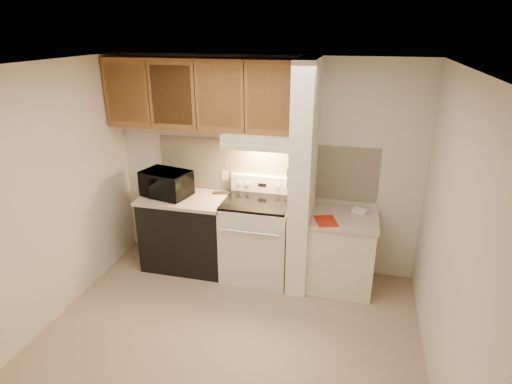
% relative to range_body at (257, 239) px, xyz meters
% --- Properties ---
extents(floor, '(3.60, 3.60, 0.00)m').
position_rel_range_body_xyz_m(floor, '(0.00, -1.16, -0.46)').
color(floor, tan).
rests_on(floor, ground).
extents(ceiling, '(3.60, 3.60, 0.00)m').
position_rel_range_body_xyz_m(ceiling, '(0.00, -1.16, 2.04)').
color(ceiling, white).
rests_on(ceiling, wall_back).
extents(wall_back, '(3.60, 2.50, 0.02)m').
position_rel_range_body_xyz_m(wall_back, '(0.00, 0.34, 0.79)').
color(wall_back, beige).
rests_on(wall_back, floor).
extents(wall_left, '(0.02, 3.00, 2.50)m').
position_rel_range_body_xyz_m(wall_left, '(-1.80, -1.16, 0.79)').
color(wall_left, beige).
rests_on(wall_left, floor).
extents(wall_right, '(0.02, 3.00, 2.50)m').
position_rel_range_body_xyz_m(wall_right, '(1.80, -1.16, 0.79)').
color(wall_right, beige).
rests_on(wall_right, floor).
extents(backsplash, '(2.60, 0.02, 0.63)m').
position_rel_range_body_xyz_m(backsplash, '(0.00, 0.33, 0.78)').
color(backsplash, '#F9E8C7').
rests_on(backsplash, wall_back).
extents(range_body, '(0.76, 0.65, 0.92)m').
position_rel_range_body_xyz_m(range_body, '(0.00, 0.00, 0.00)').
color(range_body, silver).
rests_on(range_body, floor).
extents(oven_window, '(0.50, 0.01, 0.30)m').
position_rel_range_body_xyz_m(oven_window, '(0.00, -0.32, 0.04)').
color(oven_window, black).
rests_on(oven_window, range_body).
extents(oven_handle, '(0.65, 0.02, 0.02)m').
position_rel_range_body_xyz_m(oven_handle, '(0.00, -0.35, 0.26)').
color(oven_handle, silver).
rests_on(oven_handle, range_body).
extents(cooktop, '(0.74, 0.64, 0.03)m').
position_rel_range_body_xyz_m(cooktop, '(0.00, 0.00, 0.48)').
color(cooktop, black).
rests_on(cooktop, range_body).
extents(range_backguard, '(0.76, 0.08, 0.20)m').
position_rel_range_body_xyz_m(range_backguard, '(0.00, 0.28, 0.59)').
color(range_backguard, silver).
rests_on(range_backguard, range_body).
extents(range_display, '(0.10, 0.01, 0.04)m').
position_rel_range_body_xyz_m(range_display, '(0.00, 0.24, 0.59)').
color(range_display, black).
rests_on(range_display, range_backguard).
extents(range_knob_left_outer, '(0.05, 0.02, 0.05)m').
position_rel_range_body_xyz_m(range_knob_left_outer, '(-0.28, 0.24, 0.59)').
color(range_knob_left_outer, silver).
rests_on(range_knob_left_outer, range_backguard).
extents(range_knob_left_inner, '(0.05, 0.02, 0.05)m').
position_rel_range_body_xyz_m(range_knob_left_inner, '(-0.18, 0.24, 0.59)').
color(range_knob_left_inner, silver).
rests_on(range_knob_left_inner, range_backguard).
extents(range_knob_right_inner, '(0.05, 0.02, 0.05)m').
position_rel_range_body_xyz_m(range_knob_right_inner, '(0.18, 0.24, 0.59)').
color(range_knob_right_inner, silver).
rests_on(range_knob_right_inner, range_backguard).
extents(range_knob_right_outer, '(0.05, 0.02, 0.05)m').
position_rel_range_body_xyz_m(range_knob_right_outer, '(0.28, 0.24, 0.59)').
color(range_knob_right_outer, silver).
rests_on(range_knob_right_outer, range_backguard).
extents(dishwasher_front, '(1.00, 0.63, 0.87)m').
position_rel_range_body_xyz_m(dishwasher_front, '(-0.88, 0.01, -0.03)').
color(dishwasher_front, black).
rests_on(dishwasher_front, floor).
extents(left_countertop, '(1.04, 0.67, 0.04)m').
position_rel_range_body_xyz_m(left_countertop, '(-0.88, 0.01, 0.43)').
color(left_countertop, beige).
rests_on(left_countertop, dishwasher_front).
extents(spoon_rest, '(0.24, 0.11, 0.02)m').
position_rel_range_body_xyz_m(spoon_rest, '(-0.48, 0.21, 0.46)').
color(spoon_rest, black).
rests_on(spoon_rest, left_countertop).
extents(teal_jar, '(0.11, 0.11, 0.11)m').
position_rel_range_body_xyz_m(teal_jar, '(-1.18, 0.23, 0.50)').
color(teal_jar, '#2D716D').
rests_on(teal_jar, left_countertop).
extents(outlet, '(0.08, 0.01, 0.12)m').
position_rel_range_body_xyz_m(outlet, '(-0.48, 0.32, 0.64)').
color(outlet, beige).
rests_on(outlet, backsplash).
extents(microwave, '(0.62, 0.48, 0.30)m').
position_rel_range_body_xyz_m(microwave, '(-1.10, -0.01, 0.60)').
color(microwave, black).
rests_on(microwave, left_countertop).
extents(partition_pillar, '(0.22, 0.70, 2.50)m').
position_rel_range_body_xyz_m(partition_pillar, '(0.51, -0.01, 0.79)').
color(partition_pillar, white).
rests_on(partition_pillar, floor).
extents(pillar_trim, '(0.01, 0.70, 0.04)m').
position_rel_range_body_xyz_m(pillar_trim, '(0.39, -0.01, 0.84)').
color(pillar_trim, brown).
rests_on(pillar_trim, partition_pillar).
extents(knife_strip, '(0.02, 0.42, 0.04)m').
position_rel_range_body_xyz_m(knife_strip, '(0.39, -0.06, 0.86)').
color(knife_strip, black).
rests_on(knife_strip, partition_pillar).
extents(knife_blade_a, '(0.01, 0.03, 0.16)m').
position_rel_range_body_xyz_m(knife_blade_a, '(0.38, -0.23, 0.76)').
color(knife_blade_a, silver).
rests_on(knife_blade_a, knife_strip).
extents(knife_handle_a, '(0.02, 0.02, 0.10)m').
position_rel_range_body_xyz_m(knife_handle_a, '(0.38, -0.21, 0.91)').
color(knife_handle_a, black).
rests_on(knife_handle_a, knife_strip).
extents(knife_blade_b, '(0.01, 0.04, 0.18)m').
position_rel_range_body_xyz_m(knife_blade_b, '(0.38, -0.12, 0.75)').
color(knife_blade_b, silver).
rests_on(knife_blade_b, knife_strip).
extents(knife_handle_b, '(0.02, 0.02, 0.10)m').
position_rel_range_body_xyz_m(knife_handle_b, '(0.38, -0.14, 0.91)').
color(knife_handle_b, black).
rests_on(knife_handle_b, knife_strip).
extents(knife_blade_c, '(0.01, 0.04, 0.20)m').
position_rel_range_body_xyz_m(knife_blade_c, '(0.38, -0.05, 0.74)').
color(knife_blade_c, silver).
rests_on(knife_blade_c, knife_strip).
extents(knife_handle_c, '(0.02, 0.02, 0.10)m').
position_rel_range_body_xyz_m(knife_handle_c, '(0.38, -0.04, 0.91)').
color(knife_handle_c, black).
rests_on(knife_handle_c, knife_strip).
extents(knife_blade_d, '(0.01, 0.04, 0.16)m').
position_rel_range_body_xyz_m(knife_blade_d, '(0.38, 0.04, 0.76)').
color(knife_blade_d, silver).
rests_on(knife_blade_d, knife_strip).
extents(knife_handle_d, '(0.02, 0.02, 0.10)m').
position_rel_range_body_xyz_m(knife_handle_d, '(0.38, 0.03, 0.91)').
color(knife_handle_d, black).
rests_on(knife_handle_d, knife_strip).
extents(knife_blade_e, '(0.01, 0.04, 0.18)m').
position_rel_range_body_xyz_m(knife_blade_e, '(0.38, 0.11, 0.75)').
color(knife_blade_e, silver).
rests_on(knife_blade_e, knife_strip).
extents(knife_handle_e, '(0.02, 0.02, 0.10)m').
position_rel_range_body_xyz_m(knife_handle_e, '(0.38, 0.10, 0.91)').
color(knife_handle_e, black).
rests_on(knife_handle_e, knife_strip).
extents(oven_mitt, '(0.03, 0.09, 0.22)m').
position_rel_range_body_xyz_m(oven_mitt, '(0.38, 0.17, 0.75)').
color(oven_mitt, slate).
rests_on(oven_mitt, partition_pillar).
extents(right_cab_base, '(0.70, 0.60, 0.81)m').
position_rel_range_body_xyz_m(right_cab_base, '(0.97, -0.01, -0.06)').
color(right_cab_base, beige).
rests_on(right_cab_base, floor).
extents(right_countertop, '(0.74, 0.64, 0.04)m').
position_rel_range_body_xyz_m(right_countertop, '(0.97, -0.01, 0.37)').
color(right_countertop, beige).
rests_on(right_countertop, right_cab_base).
extents(red_folder, '(0.29, 0.34, 0.01)m').
position_rel_range_body_xyz_m(red_folder, '(0.79, -0.16, 0.39)').
color(red_folder, '#B4220F').
rests_on(red_folder, right_countertop).
extents(white_box, '(0.19, 0.16, 0.04)m').
position_rel_range_body_xyz_m(white_box, '(1.13, 0.17, 0.41)').
color(white_box, white).
rests_on(white_box, right_countertop).
extents(range_hood, '(0.78, 0.44, 0.15)m').
position_rel_range_body_xyz_m(range_hood, '(0.00, 0.12, 1.17)').
color(range_hood, beige).
rests_on(range_hood, upper_cabinets).
extents(hood_lip, '(0.78, 0.04, 0.06)m').
position_rel_range_body_xyz_m(hood_lip, '(0.00, -0.08, 1.12)').
color(hood_lip, beige).
rests_on(hood_lip, range_hood).
extents(upper_cabinets, '(2.18, 0.33, 0.77)m').
position_rel_range_body_xyz_m(upper_cabinets, '(-0.69, 0.17, 1.62)').
color(upper_cabinets, brown).
rests_on(upper_cabinets, wall_back).
extents(cab_door_a, '(0.46, 0.01, 0.63)m').
position_rel_range_body_xyz_m(cab_door_a, '(-1.51, 0.01, 1.62)').
color(cab_door_a, brown).
rests_on(cab_door_a, upper_cabinets).
extents(cab_gap_a, '(0.01, 0.01, 0.73)m').
position_rel_range_body_xyz_m(cab_gap_a, '(-1.23, 0.01, 1.62)').
color(cab_gap_a, black).
rests_on(cab_gap_a, upper_cabinets).
extents(cab_door_b, '(0.46, 0.01, 0.63)m').
position_rel_range_body_xyz_m(cab_door_b, '(-0.96, 0.01, 1.62)').
color(cab_door_b, brown).
rests_on(cab_door_b, upper_cabinets).
extents(cab_gap_b, '(0.01, 0.01, 0.73)m').
position_rel_range_body_xyz_m(cab_gap_b, '(-0.69, 0.01, 1.62)').
color(cab_gap_b, black).
rests_on(cab_gap_b, upper_cabinets).
extents(cab_door_c, '(0.46, 0.01, 0.63)m').
position_rel_range_body_xyz_m(cab_door_c, '(-0.42, 0.01, 1.62)').
color(cab_door_c, brown).
rests_on(cab_door_c, upper_cabinets).
extents(cab_gap_c, '(0.01, 0.01, 0.73)m').
position_rel_range_body_xyz_m(cab_gap_c, '(-0.14, 0.01, 1.62)').
color(cab_gap_c, black).
rests_on(cab_gap_c, upper_cabinets).
extents(cab_door_d, '(0.46, 0.01, 0.63)m').
position_rel_range_body_xyz_m(cab_door_d, '(0.13, 0.01, 1.62)').
color(cab_door_d, brown).
rests_on(cab_door_d, upper_cabinets).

